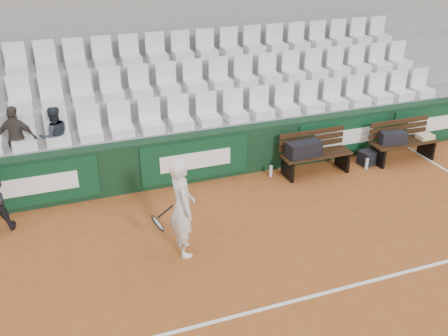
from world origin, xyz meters
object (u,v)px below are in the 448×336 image
(bench_right, at_px, (402,151))
(spectator_c, at_px, (52,114))
(sports_bag_right, at_px, (393,138))
(spectator_b, at_px, (13,116))
(sports_bag_left, at_px, (304,149))
(water_bottle_near, at_px, (271,171))
(bench_left, at_px, (316,163))
(sports_bag_ground, at_px, (370,157))
(water_bottle_far, at_px, (367,164))
(tennis_player, at_px, (182,207))

(bench_right, bearing_deg, spectator_c, 170.58)
(sports_bag_right, xyz_separation_m, spectator_b, (-7.54, 1.17, 1.05))
(sports_bag_left, relative_size, spectator_c, 0.61)
(sports_bag_left, relative_size, water_bottle_near, 2.93)
(bench_left, bearing_deg, sports_bag_left, -178.94)
(sports_bag_left, xyz_separation_m, sports_bag_ground, (1.67, 0.01, -0.45))
(water_bottle_far, bearing_deg, tennis_player, -161.21)
(sports_bag_ground, distance_m, water_bottle_far, 0.32)
(sports_bag_left, relative_size, tennis_player, 0.43)
(bench_right, distance_m, water_bottle_far, 1.00)
(bench_left, relative_size, spectator_c, 1.29)
(bench_left, height_order, water_bottle_far, bench_left)
(sports_bag_right, height_order, sports_bag_ground, sports_bag_right)
(spectator_b, bearing_deg, spectator_c, -158.14)
(water_bottle_far, bearing_deg, bench_right, 6.77)
(water_bottle_far, distance_m, spectator_b, 7.13)
(sports_bag_left, height_order, spectator_c, spectator_c)
(tennis_player, bearing_deg, spectator_c, 120.80)
(sports_bag_ground, relative_size, water_bottle_far, 2.06)
(sports_bag_left, height_order, water_bottle_far, sports_bag_left)
(bench_right, distance_m, spectator_b, 8.05)
(sports_bag_left, xyz_separation_m, water_bottle_near, (-0.64, 0.18, -0.48))
(sports_bag_left, height_order, tennis_player, tennis_player)
(sports_bag_left, relative_size, water_bottle_far, 2.92)
(sports_bag_left, bearing_deg, spectator_b, 168.50)
(spectator_c, bearing_deg, bench_right, 159.29)
(water_bottle_near, bearing_deg, sports_bag_ground, -4.07)
(tennis_player, height_order, spectator_c, spectator_c)
(bench_right, relative_size, sports_bag_ground, 2.97)
(sports_bag_left, height_order, sports_bag_right, sports_bag_left)
(sports_bag_left, height_order, water_bottle_near, sports_bag_left)
(sports_bag_ground, relative_size, tennis_player, 0.30)
(sports_bag_ground, bearing_deg, water_bottle_far, -136.73)
(sports_bag_ground, xyz_separation_m, water_bottle_near, (-2.31, 0.16, -0.03))
(sports_bag_ground, bearing_deg, sports_bag_left, -179.51)
(sports_bag_left, distance_m, sports_bag_right, 2.13)
(sports_bag_left, bearing_deg, spectator_c, 166.94)
(spectator_c, bearing_deg, water_bottle_far, 156.77)
(bench_left, xyz_separation_m, sports_bag_ground, (1.36, 0.01, -0.07))
(bench_left, distance_m, water_bottle_far, 1.15)
(sports_bag_right, xyz_separation_m, water_bottle_near, (-2.77, 0.25, -0.45))
(sports_bag_ground, bearing_deg, bench_right, -7.79)
(water_bottle_near, relative_size, water_bottle_far, 1.00)
(bench_right, relative_size, water_bottle_far, 6.13)
(bench_left, distance_m, sports_bag_left, 0.49)
(sports_bag_left, height_order, spectator_b, spectator_b)
(sports_bag_ground, height_order, tennis_player, tennis_player)
(water_bottle_far, bearing_deg, spectator_b, 169.19)
(bench_right, relative_size, tennis_player, 0.90)
(bench_left, bearing_deg, water_bottle_near, 169.64)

